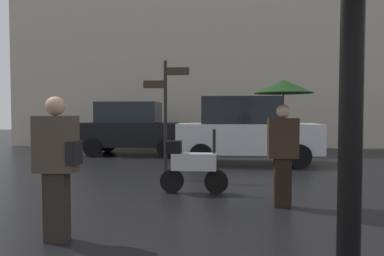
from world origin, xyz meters
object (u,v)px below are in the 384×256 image
parked_car_left (133,128)px  street_signpost (166,107)px  pedestrian_with_umbrella (283,110)px  pedestrian_with_bag (57,160)px  parked_car_right (245,130)px  parked_scooter (192,165)px

parked_car_left → street_signpost: street_signpost is taller
pedestrian_with_umbrella → pedestrian_with_bag: pedestrian_with_umbrella is taller
pedestrian_with_umbrella → pedestrian_with_bag: bearing=-144.4°
pedestrian_with_umbrella → parked_car_right: size_ratio=0.49×
parked_car_left → street_signpost: size_ratio=1.46×
pedestrian_with_umbrella → parked_car_left: pedestrian_with_umbrella is taller
pedestrian_with_bag → parked_car_left: parked_car_left is taller
pedestrian_with_umbrella → parked_scooter: size_ratio=1.58×
pedestrian_with_umbrella → parked_scooter: (-1.56, 0.89, -1.04)m
pedestrian_with_umbrella → parked_car_right: (-0.23, 5.01, -0.56)m
pedestrian_with_umbrella → parked_scooter: pedestrian_with_umbrella is taller
parked_car_left → street_signpost: (1.96, -4.74, 0.69)m
street_signpost → parked_car_right: bearing=52.3°
pedestrian_with_bag → street_signpost: bearing=-34.3°
parked_scooter → parked_car_left: size_ratio=0.33×
parked_car_right → pedestrian_with_bag: bearing=-106.6°
pedestrian_with_umbrella → parked_scooter: 2.07m
parked_scooter → street_signpost: size_ratio=0.48×
pedestrian_with_bag → parked_car_right: 7.29m
pedestrian_with_umbrella → parked_scooter: bearing=155.4°
parked_scooter → street_signpost: 1.99m
pedestrian_with_umbrella → pedestrian_with_bag: 3.50m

